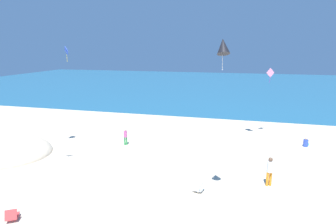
% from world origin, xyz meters
% --- Properties ---
extents(ground_plane, '(120.00, 120.00, 0.00)m').
position_xyz_m(ground_plane, '(0.00, 10.00, 0.00)').
color(ground_plane, beige).
extents(ocean_water, '(120.00, 60.00, 0.05)m').
position_xyz_m(ocean_water, '(0.00, 50.59, 0.03)').
color(ocean_water, '#236084').
rests_on(ocean_water, ground_plane).
extents(beach_chair_far_left, '(0.68, 0.71, 0.53)m').
position_xyz_m(beach_chair_far_left, '(3.11, 3.71, 0.24)').
color(beach_chair_far_left, white).
rests_on(beach_chair_far_left, ground_plane).
extents(beach_chair_near_camera, '(0.80, 0.86, 0.61)m').
position_xyz_m(beach_chair_near_camera, '(-5.07, -1.11, 0.27)').
color(beach_chair_near_camera, '#D13D3D').
rests_on(beach_chair_near_camera, ground_plane).
extents(person_0, '(0.47, 0.47, 1.77)m').
position_xyz_m(person_0, '(6.98, 5.45, 1.02)').
color(person_0, orange).
rests_on(person_0, ground_plane).
extents(person_2, '(0.59, 0.72, 0.81)m').
position_xyz_m(person_2, '(10.61, 13.24, 0.30)').
color(person_2, blue).
rests_on(person_2, ground_plane).
extents(person_3, '(0.38, 0.38, 1.39)m').
position_xyz_m(person_3, '(-3.95, 9.92, 0.80)').
color(person_3, green).
rests_on(person_3, ground_plane).
extents(kite_blue, '(0.81, 0.62, 1.67)m').
position_xyz_m(kite_blue, '(-12.96, 15.94, 7.62)').
color(kite_blue, blue).
extents(kite_black, '(0.81, 0.93, 1.48)m').
position_xyz_m(kite_black, '(4.17, 2.37, 8.01)').
color(kite_black, black).
extents(kite_pink, '(0.70, 0.49, 1.30)m').
position_xyz_m(kite_pink, '(7.61, 15.37, 5.79)').
color(kite_pink, pink).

